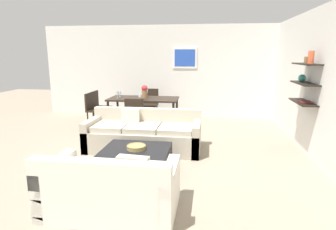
{
  "coord_description": "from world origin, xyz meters",
  "views": [
    {
      "loc": [
        1.13,
        -5.04,
        1.89
      ],
      "look_at": [
        0.38,
        0.2,
        0.75
      ],
      "focal_mm": 30.72,
      "sensor_mm": 36.0,
      "label": 1
    }
  ],
  "objects": [
    {
      "name": "dining_chair_left_far",
      "position": [
        -1.85,
        2.37,
        0.5
      ],
      "size": [
        0.44,
        0.44,
        0.88
      ],
      "color": "black",
      "rests_on": "ground"
    },
    {
      "name": "wine_glass_left_near",
      "position": [
        -1.22,
        2.06,
        0.88
      ],
      "size": [
        0.08,
        0.08,
        0.18
      ],
      "color": "silver",
      "rests_on": "dining_table"
    },
    {
      "name": "wine_glass_foot",
      "position": [
        -0.55,
        1.79,
        0.86
      ],
      "size": [
        0.07,
        0.07,
        0.16
      ],
      "color": "silver",
      "rests_on": "dining_table"
    },
    {
      "name": "wine_glass_left_far",
      "position": [
        -1.22,
        2.28,
        0.86
      ],
      "size": [
        0.07,
        0.07,
        0.15
      ],
      "color": "silver",
      "rests_on": "dining_table"
    },
    {
      "name": "wine_glass_head",
      "position": [
        -0.55,
        2.55,
        0.89
      ],
      "size": [
        0.08,
        0.08,
        0.19
      ],
      "color": "silver",
      "rests_on": "dining_table"
    },
    {
      "name": "loveseat_white",
      "position": [
        -0.0,
        -1.98,
        0.29
      ],
      "size": [
        1.58,
        0.9,
        0.78
      ],
      "color": "silver",
      "rests_on": "ground"
    },
    {
      "name": "sofa_beige",
      "position": [
        -0.13,
        0.34,
        0.29
      ],
      "size": [
        2.24,
        0.9,
        0.78
      ],
      "color": "#B2A893",
      "rests_on": "ground"
    },
    {
      "name": "coffee_table",
      "position": [
        -0.01,
        -0.8,
        0.19
      ],
      "size": [
        1.07,
        1.03,
        0.38
      ],
      "color": "black",
      "rests_on": "ground"
    },
    {
      "name": "dining_chair_foot",
      "position": [
        -0.55,
        1.33,
        0.5
      ],
      "size": [
        0.44,
        0.44,
        0.88
      ],
      "color": "black",
      "rests_on": "ground"
    },
    {
      "name": "right_wall_shelf_unit",
      "position": [
        3.03,
        0.6,
        1.35
      ],
      "size": [
        0.34,
        8.2,
        2.7
      ],
      "color": "silver",
      "rests_on": "ground"
    },
    {
      "name": "dining_chair_head",
      "position": [
        -0.55,
        3.02,
        0.5
      ],
      "size": [
        0.44,
        0.44,
        0.88
      ],
      "color": "black",
      "rests_on": "ground"
    },
    {
      "name": "dining_table",
      "position": [
        -0.55,
        2.17,
        0.68
      ],
      "size": [
        1.78,
        0.88,
        0.75
      ],
      "color": "black",
      "rests_on": "ground"
    },
    {
      "name": "centerpiece_vase",
      "position": [
        -0.53,
        2.22,
        0.92
      ],
      "size": [
        0.16,
        0.16,
        0.34
      ],
      "color": "olive",
      "rests_on": "dining_table"
    },
    {
      "name": "dining_chair_left_near",
      "position": [
        -1.85,
        1.98,
        0.5
      ],
      "size": [
        0.44,
        0.44,
        0.88
      ],
      "color": "black",
      "rests_on": "ground"
    },
    {
      "name": "decorative_bowl",
      "position": [
        -0.0,
        -0.76,
        0.42
      ],
      "size": [
        0.31,
        0.31,
        0.07
      ],
      "color": "#99844C",
      "rests_on": "coffee_table"
    },
    {
      "name": "ground_plane",
      "position": [
        0.0,
        0.0,
        0.0
      ],
      "size": [
        18.0,
        18.0,
        0.0
      ],
      "primitive_type": "plane",
      "color": "gray"
    },
    {
      "name": "back_wall_unit",
      "position": [
        0.3,
        3.53,
        1.35
      ],
      "size": [
        8.4,
        0.09,
        2.7
      ],
      "color": "silver",
      "rests_on": "ground"
    }
  ]
}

